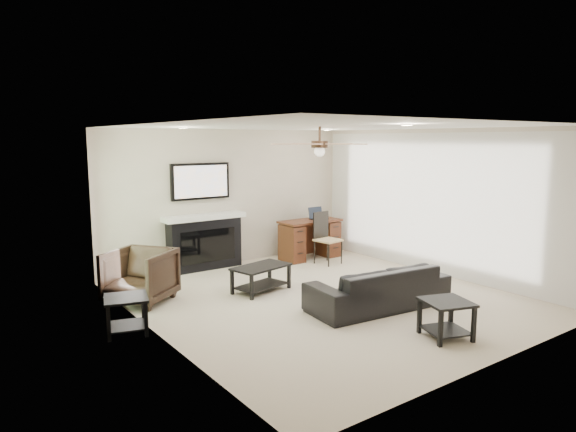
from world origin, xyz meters
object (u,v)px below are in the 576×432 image
at_px(armchair, 140,276).
at_px(desk, 310,239).
at_px(coffee_table, 261,278).
at_px(fireplace_unit, 204,217).
at_px(sofa, 378,287).

xyz_separation_m(armchair, desk, (3.68, 0.75, -0.01)).
bearing_deg(armchair, desk, 65.27).
xyz_separation_m(coffee_table, desk, (1.98, 1.30, 0.18)).
relative_size(fireplace_unit, desk, 1.57).
distance_m(sofa, coffee_table, 1.84).
height_order(coffee_table, desk, desk).
relative_size(armchair, coffee_table, 0.95).
relative_size(armchair, desk, 0.70).
height_order(sofa, fireplace_unit, fireplace_unit).
relative_size(coffee_table, desk, 0.74).
xyz_separation_m(armchair, fireplace_unit, (1.62, 1.18, 0.57)).
bearing_deg(coffee_table, fireplace_unit, 79.92).
bearing_deg(desk, sofa, -110.45).
bearing_deg(coffee_table, desk, 20.76).
bearing_deg(desk, fireplace_unit, 168.26).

